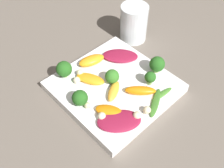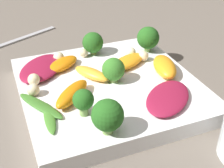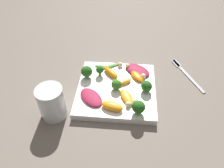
{
  "view_description": "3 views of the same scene",
  "coord_description": "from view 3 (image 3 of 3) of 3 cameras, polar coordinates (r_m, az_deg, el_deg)",
  "views": [
    {
      "loc": [
        0.31,
        -0.3,
        0.51
      ],
      "look_at": [
        0.01,
        -0.02,
        0.04
      ],
      "focal_mm": 42.0,
      "sensor_mm": 36.0,
      "label": 1
    },
    {
      "loc": [
        0.15,
        0.38,
        0.28
      ],
      "look_at": [
        0.0,
        0.02,
        0.03
      ],
      "focal_mm": 50.0,
      "sensor_mm": 36.0,
      "label": 2
    },
    {
      "loc": [
        -0.53,
        -0.03,
        0.55
      ],
      "look_at": [
        0.01,
        0.02,
        0.03
      ],
      "focal_mm": 35.0,
      "sensor_mm": 36.0,
      "label": 3
    }
  ],
  "objects": [
    {
      "name": "radicchio_leaf_1",
      "position": [
        0.81,
        6.65,
        3.6
      ],
      "size": [
        0.11,
        0.11,
        0.01
      ],
      "color": "maroon",
      "rests_on": "plate"
    },
    {
      "name": "macadamia_nut_2",
      "position": [
        0.69,
        6.14,
        -4.55
      ],
      "size": [
        0.02,
        0.02,
        0.02
      ],
      "color": "beige",
      "rests_on": "plate"
    },
    {
      "name": "macadamia_nut_1",
      "position": [
        0.75,
        8.46,
        -0.34
      ],
      "size": [
        0.01,
        0.01,
        0.01
      ],
      "color": "beige",
      "rests_on": "plate"
    },
    {
      "name": "macadamia_nut_3",
      "position": [
        0.82,
        4.08,
        4.74
      ],
      "size": [
        0.02,
        0.02,
        0.02
      ],
      "color": "beige",
      "rests_on": "plate"
    },
    {
      "name": "macadamia_nut_5",
      "position": [
        0.68,
        4.29,
        -5.28
      ],
      "size": [
        0.02,
        0.02,
        0.02
      ],
      "color": "beige",
      "rests_on": "plate"
    },
    {
      "name": "broccoli_floret_3",
      "position": [
        0.73,
        1.47,
        -0.19
      ],
      "size": [
        0.04,
        0.04,
        0.04
      ],
      "color": "#84AD5B",
      "rests_on": "plate"
    },
    {
      "name": "broccoli_floret_0",
      "position": [
        0.77,
        -6.63,
        3.23
      ],
      "size": [
        0.04,
        0.04,
        0.05
      ],
      "color": "#7A9E51",
      "rests_on": "plate"
    },
    {
      "name": "arugula_sprig_0",
      "position": [
        0.83,
        -0.18,
        4.76
      ],
      "size": [
        0.06,
        0.09,
        0.01
      ],
      "color": "#3D7528",
      "rests_on": "plate"
    },
    {
      "name": "broccoli_floret_2",
      "position": [
        0.78,
        -3.2,
        3.67
      ],
      "size": [
        0.03,
        0.03,
        0.04
      ],
      "color": "#7A9E51",
      "rests_on": "plate"
    },
    {
      "name": "orange_segment_3",
      "position": [
        0.78,
        6.53,
        2.03
      ],
      "size": [
        0.07,
        0.06,
        0.01
      ],
      "color": "orange",
      "rests_on": "plate"
    },
    {
      "name": "macadamia_nut_0",
      "position": [
        0.82,
        2.18,
        5.09
      ],
      "size": [
        0.02,
        0.02,
        0.02
      ],
      "color": "beige",
      "rests_on": "plate"
    },
    {
      "name": "orange_segment_0",
      "position": [
        0.67,
        0.06,
        -5.75
      ],
      "size": [
        0.05,
        0.08,
        0.02
      ],
      "color": "orange",
      "rests_on": "plate"
    },
    {
      "name": "orange_segment_4",
      "position": [
        0.75,
        2.94,
        0.54
      ],
      "size": [
        0.05,
        0.07,
        0.01
      ],
      "color": "#FCAD33",
      "rests_on": "plate"
    },
    {
      "name": "broccoli_floret_1",
      "position": [
        0.66,
        6.96,
        -6.0
      ],
      "size": [
        0.04,
        0.04,
        0.05
      ],
      "color": "#84AD5B",
      "rests_on": "plate"
    },
    {
      "name": "plate",
      "position": [
        0.75,
        1.15,
        -1.51
      ],
      "size": [
        0.26,
        0.26,
        0.02
      ],
      "color": "white",
      "rests_on": "ground_plane"
    },
    {
      "name": "fork",
      "position": [
        0.88,
        18.36,
        3.12
      ],
      "size": [
        0.18,
        0.1,
        0.01
      ],
      "color": "#B2B2B7",
      "rests_on": "ground_plane"
    },
    {
      "name": "broccoli_floret_4",
      "position": [
        0.73,
        9.0,
        -0.61
      ],
      "size": [
        0.04,
        0.04,
        0.04
      ],
      "color": "#84AD5B",
      "rests_on": "plate"
    },
    {
      "name": "radicchio_leaf_0",
      "position": [
        0.71,
        -5.47,
        -3.45
      ],
      "size": [
        0.11,
        0.1,
        0.01
      ],
      "color": "maroon",
      "rests_on": "plate"
    },
    {
      "name": "drinking_glass",
      "position": [
        0.68,
        -15.45,
        -4.73
      ],
      "size": [
        0.08,
        0.08,
        0.11
      ],
      "color": "white",
      "rests_on": "ground_plane"
    },
    {
      "name": "arugula_sprig_1",
      "position": [
        0.82,
        -2.32,
        4.59
      ],
      "size": [
        0.02,
        0.07,
        0.01
      ],
      "color": "#47842D",
      "rests_on": "plate"
    },
    {
      "name": "orange_segment_2",
      "position": [
        0.79,
        -0.28,
        3.03
      ],
      "size": [
        0.07,
        0.07,
        0.02
      ],
      "color": "orange",
      "rests_on": "plate"
    },
    {
      "name": "orange_segment_1",
      "position": [
        0.71,
        3.87,
        -3.35
      ],
      "size": [
        0.08,
        0.06,
        0.01
      ],
      "color": "orange",
      "rests_on": "plate"
    },
    {
      "name": "macadamia_nut_4",
      "position": [
        0.78,
        8.17,
        2.09
      ],
      "size": [
        0.02,
        0.02,
        0.02
      ],
      "color": "beige",
      "rests_on": "plate"
    },
    {
      "name": "ground_plane",
      "position": [
        0.76,
        1.13,
        -2.14
      ],
      "size": [
        2.4,
        2.4,
        0.0
      ],
      "primitive_type": "plane",
      "color": "#6B6056"
    }
  ]
}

